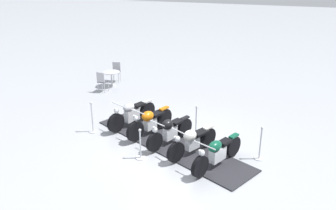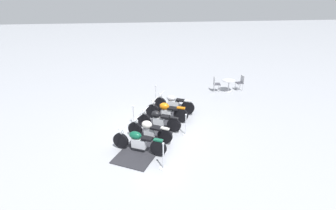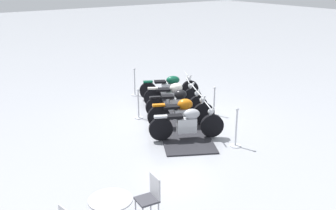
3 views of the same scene
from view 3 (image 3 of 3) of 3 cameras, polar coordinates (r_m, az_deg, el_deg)
ground_plane at (r=13.71m, az=1.24°, el=-1.63°), size 80.00×80.00×0.00m
display_platform at (r=13.70m, az=1.24°, el=-1.55°), size 6.13×4.19×0.04m
motorcycle_chrome at (r=11.70m, az=2.81°, el=-2.63°), size 1.12×2.06×1.02m
motorcycle_copper at (r=12.61m, az=2.04°, el=-0.93°), size 1.03×2.03×1.05m
motorcycle_black at (r=13.55m, az=1.40°, el=0.40°), size 1.06×1.98×0.96m
motorcycle_cream at (r=14.48m, az=0.80°, el=1.65°), size 1.18×1.87×0.97m
motorcycle_forest at (r=15.43m, az=0.30°, el=2.67°), size 1.20×2.13×0.97m
stanchion_left_rear at (r=15.96m, az=-4.77°, el=2.73°), size 0.31×0.31×1.12m
stanchion_right_front at (r=11.46m, az=9.68°, el=-4.08°), size 0.33×0.33×1.16m
stanchion_right_mid at (r=13.84m, az=6.60°, el=-0.11°), size 0.32×0.32×1.02m
stanchion_left_mid at (r=13.46m, az=-4.24°, el=-0.39°), size 0.29×0.29×1.04m
cafe_table at (r=7.77m, az=-8.17°, el=-14.27°), size 0.84×0.84×0.74m
cafe_chair_near_table at (r=8.05m, az=-2.57°, el=-12.83°), size 0.44×0.44×0.97m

